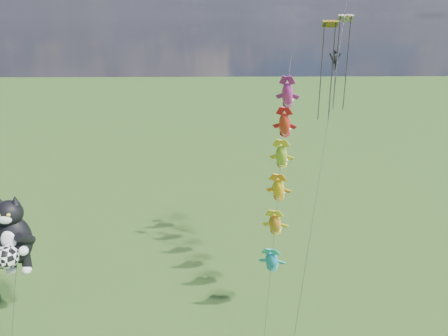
{
  "coord_description": "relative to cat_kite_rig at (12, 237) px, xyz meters",
  "views": [
    {
      "loc": [
        12.89,
        -26.23,
        23.1
      ],
      "look_at": [
        13.62,
        8.41,
        10.97
      ],
      "focal_mm": 35.0,
      "sensor_mm": 36.0,
      "label": 1
    }
  ],
  "objects": [
    {
      "name": "fish_windsock_rig",
      "position": [
        19.99,
        4.45,
        3.24
      ],
      "size": [
        4.0,
        15.55,
        19.89
      ],
      "rotation": [
        0.0,
        0.0,
        0.09
      ],
      "color": "brown",
      "rests_on": "ground"
    },
    {
      "name": "parafoil_rig",
      "position": [
        23.74,
        4.8,
        11.78
      ],
      "size": [
        7.15,
        16.5,
        24.35
      ],
      "rotation": [
        0.0,
        0.0,
        -0.29
      ],
      "color": "brown",
      "rests_on": "ground"
    },
    {
      "name": "cat_kite_rig",
      "position": [
        0.0,
        0.0,
        0.0
      ],
      "size": [
        2.87,
        4.25,
        11.09
      ],
      "rotation": [
        0.0,
        0.0,
        -0.06
      ],
      "color": "brown",
      "rests_on": "ground"
    }
  ]
}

